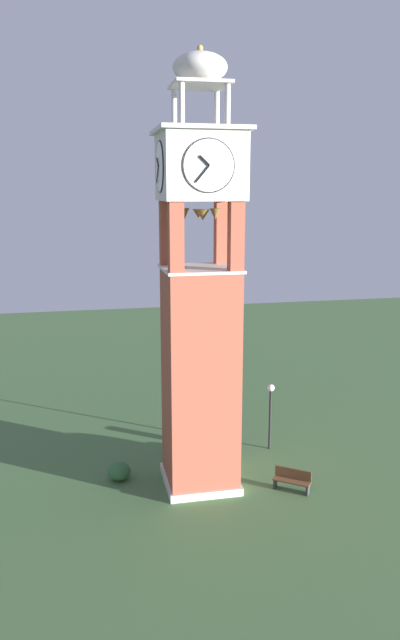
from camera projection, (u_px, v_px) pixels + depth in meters
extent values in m
plane|color=#476B3D|center=(200.00, 482.00, 26.04)|extent=(80.00, 80.00, 0.00)
cube|color=#9E4C38|center=(200.00, 381.00, 25.01)|extent=(2.93, 2.93, 9.49)
cube|color=beige|center=(200.00, 479.00, 26.00)|extent=(3.13, 3.13, 0.35)
cube|color=black|center=(232.00, 455.00, 26.09)|extent=(1.10, 0.04, 2.20)
cylinder|color=beige|center=(233.00, 426.00, 25.78)|extent=(1.10, 0.04, 1.10)
cube|color=#9E4C38|center=(236.00, 238.00, 22.79)|extent=(0.56, 0.56, 2.79)
cube|color=#9E4C38|center=(221.00, 233.00, 25.05)|extent=(0.56, 0.56, 2.79)
cube|color=#9E4C38|center=(176.00, 239.00, 22.32)|extent=(0.56, 0.56, 2.79)
cube|color=#9E4C38|center=(167.00, 234.00, 24.58)|extent=(0.56, 0.56, 2.79)
cube|color=beige|center=(200.00, 269.00, 23.97)|extent=(3.09, 3.09, 0.12)
cone|color=brown|center=(198.00, 214.00, 24.14)|extent=(0.50, 0.50, 0.38)
cone|color=brown|center=(184.00, 214.00, 23.36)|extent=(0.44, 0.44, 0.50)
cone|color=brown|center=(203.00, 215.00, 22.86)|extent=(0.55, 0.55, 0.42)
cone|color=brown|center=(215.00, 214.00, 23.72)|extent=(0.47, 0.47, 0.46)
cube|color=beige|center=(200.00, 167.00, 23.10)|extent=(3.17, 3.17, 2.60)
cylinder|color=white|center=(239.00, 167.00, 23.42)|extent=(1.97, 0.05, 1.97)
torus|color=black|center=(239.00, 167.00, 23.42)|extent=(1.99, 0.06, 1.99)
cube|color=black|center=(240.00, 163.00, 23.57)|extent=(0.42, 0.03, 0.40)
cube|color=black|center=(239.00, 175.00, 23.74)|extent=(0.56, 0.03, 0.64)
cylinder|color=white|center=(160.00, 167.00, 22.78)|extent=(1.97, 0.05, 1.97)
torus|color=black|center=(160.00, 167.00, 22.78)|extent=(1.99, 0.06, 1.99)
cube|color=black|center=(157.00, 163.00, 22.90)|extent=(0.42, 0.03, 0.40)
cube|color=black|center=(157.00, 175.00, 23.08)|extent=(0.56, 0.03, 0.64)
cylinder|color=white|center=(209.00, 166.00, 21.57)|extent=(0.05, 1.97, 1.97)
torus|color=black|center=(209.00, 166.00, 21.57)|extent=(0.06, 1.99, 1.99)
cube|color=black|center=(204.00, 161.00, 21.44)|extent=(0.03, 0.42, 0.40)
cube|color=black|center=(202.00, 174.00, 21.52)|extent=(0.03, 0.56, 0.64)
cylinder|color=white|center=(192.00, 169.00, 24.63)|extent=(0.05, 1.97, 1.97)
torus|color=black|center=(192.00, 169.00, 24.63)|extent=(0.06, 1.99, 1.99)
cube|color=black|center=(188.00, 164.00, 24.62)|extent=(0.03, 0.42, 0.40)
cube|color=black|center=(186.00, 176.00, 24.70)|extent=(0.03, 0.56, 0.64)
cube|color=beige|center=(200.00, 131.00, 22.80)|extent=(3.53, 3.53, 0.16)
cylinder|color=beige|center=(227.00, 105.00, 21.96)|extent=(0.22, 0.22, 1.54)
cylinder|color=beige|center=(217.00, 111.00, 23.62)|extent=(0.22, 0.22, 1.54)
cylinder|color=beige|center=(182.00, 104.00, 21.61)|extent=(0.22, 0.22, 1.54)
cylinder|color=beige|center=(174.00, 110.00, 23.28)|extent=(0.22, 0.22, 1.54)
cube|color=beige|center=(200.00, 85.00, 22.44)|extent=(2.18, 2.18, 0.12)
ellipsoid|color=beige|center=(200.00, 67.00, 22.30)|extent=(2.10, 2.10, 1.12)
sphere|color=#B79338|center=(200.00, 48.00, 22.15)|extent=(0.24, 0.24, 0.24)
cube|color=brown|center=(292.00, 481.00, 25.22)|extent=(1.30, 1.55, 0.06)
cube|color=brown|center=(293.00, 473.00, 25.33)|extent=(0.99, 1.32, 0.44)
cube|color=#2D2D33|center=(308.00, 490.00, 24.98)|extent=(0.37, 0.30, 0.42)
cube|color=#2D2D33|center=(275.00, 483.00, 25.57)|extent=(0.37, 0.30, 0.42)
cylinder|color=black|center=(270.00, 420.00, 29.15)|extent=(0.12, 0.12, 3.02)
sphere|color=silver|center=(271.00, 388.00, 28.79)|extent=(0.36, 0.36, 0.36)
cylinder|color=#2D2D33|center=(203.00, 438.00, 29.76)|extent=(0.52, 0.52, 0.80)
ellipsoid|color=#336638|center=(199.00, 449.00, 28.12)|extent=(1.28, 1.28, 1.10)
ellipsoid|color=#336638|center=(221.00, 451.00, 28.47)|extent=(0.70, 0.70, 0.60)
ellipsoid|color=#336638|center=(119.00, 471.00, 26.21)|extent=(1.03, 1.03, 0.81)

